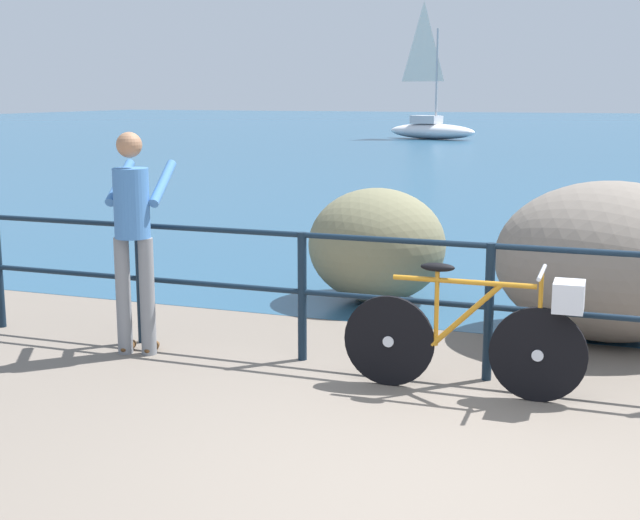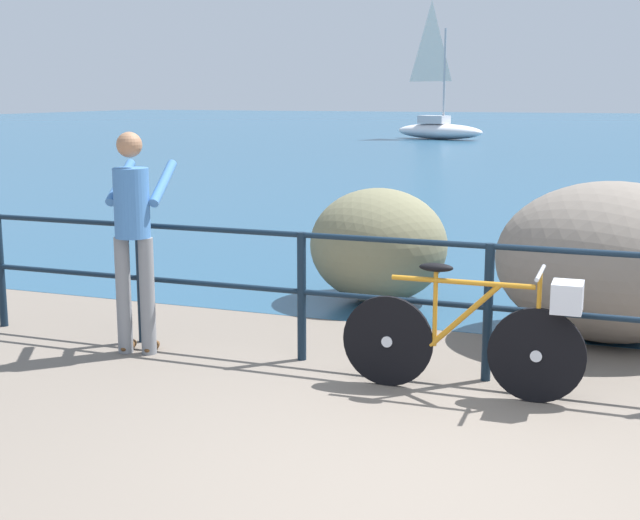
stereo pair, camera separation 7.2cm
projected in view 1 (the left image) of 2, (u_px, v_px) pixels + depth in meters
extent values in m
cube|color=#6B6056|center=(598.00, 174.00, 23.18)|extent=(120.00, 120.00, 0.10)
cube|color=navy|center=(620.00, 130.00, 49.12)|extent=(120.00, 90.00, 0.01)
cylinder|color=black|center=(140.00, 283.00, 7.29)|extent=(0.07, 0.07, 1.02)
cylinder|color=black|center=(302.00, 297.00, 6.81)|extent=(0.07, 0.07, 1.02)
cylinder|color=black|center=(489.00, 312.00, 6.32)|extent=(0.07, 0.07, 1.02)
cylinder|color=black|center=(491.00, 246.00, 6.23)|extent=(8.71, 0.04, 0.04)
cylinder|color=black|center=(489.00, 307.00, 6.32)|extent=(8.71, 0.04, 0.04)
cylinder|color=black|center=(389.00, 341.00, 6.24)|extent=(0.66, 0.05, 0.66)
cylinder|color=#B7BCC6|center=(389.00, 341.00, 6.24)|extent=(0.08, 0.06, 0.08)
cylinder|color=black|center=(538.00, 355.00, 5.91)|extent=(0.66, 0.05, 0.66)
cylinder|color=#B7BCC6|center=(538.00, 355.00, 5.91)|extent=(0.08, 0.06, 0.08)
cylinder|color=#B27219|center=(463.00, 282.00, 5.99)|extent=(0.99, 0.05, 0.04)
cylinder|color=#B27219|center=(466.00, 315.00, 6.03)|extent=(0.50, 0.05, 0.50)
cylinder|color=#B27219|center=(437.00, 309.00, 6.09)|extent=(0.03, 0.03, 0.53)
ellipsoid|color=black|center=(438.00, 267.00, 6.03)|extent=(0.24, 0.10, 0.06)
cylinder|color=#B27219|center=(540.00, 314.00, 5.86)|extent=(0.03, 0.03, 0.57)
cylinder|color=#B7BCC6|center=(542.00, 272.00, 5.81)|extent=(0.04, 0.48, 0.03)
cube|color=#B7BCC6|center=(569.00, 296.00, 5.78)|extent=(0.20, 0.24, 0.20)
cylinder|color=slate|center=(123.00, 296.00, 6.99)|extent=(0.12, 0.12, 0.95)
ellipsoid|color=#513319|center=(128.00, 346.00, 7.13)|extent=(0.15, 0.27, 0.08)
cylinder|color=slate|center=(147.00, 297.00, 6.96)|extent=(0.12, 0.12, 0.95)
ellipsoid|color=#513319|center=(152.00, 347.00, 7.10)|extent=(0.15, 0.27, 0.08)
cylinder|color=#3F72B2|center=(132.00, 203.00, 6.84)|extent=(0.28, 0.28, 0.55)
sphere|color=#9E7051|center=(129.00, 145.00, 6.75)|extent=(0.20, 0.20, 0.20)
cylinder|color=#3F72B2|center=(120.00, 182.00, 7.07)|extent=(0.18, 0.52, 0.34)
cylinder|color=#3F72B2|center=(163.00, 183.00, 7.02)|extent=(0.18, 0.52, 0.34)
ellipsoid|color=slate|center=(610.00, 261.00, 7.38)|extent=(1.94, 1.66, 1.35)
ellipsoid|color=#737052|center=(377.00, 245.00, 8.76)|extent=(1.38, 1.30, 1.15)
ellipsoid|color=white|center=(432.00, 131.00, 39.78)|extent=(4.58, 2.66, 0.70)
cube|color=silver|center=(426.00, 120.00, 39.87)|extent=(1.49, 1.18, 0.36)
cylinder|color=#B2B2B7|center=(437.00, 77.00, 39.20)|extent=(0.10, 0.10, 4.20)
pyramid|color=white|center=(423.00, 41.00, 39.37)|extent=(1.53, 0.58, 3.57)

